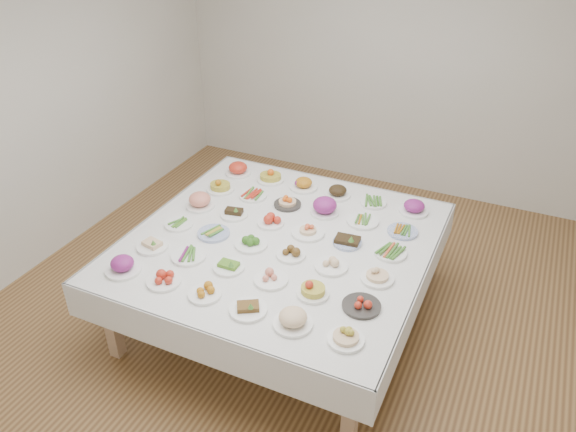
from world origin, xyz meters
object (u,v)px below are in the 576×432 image
at_px(dish_18, 200,200).
at_px(dish_35, 414,206).
at_px(dish_0, 122,264).
at_px(display_table, 280,247).

xyz_separation_m(dish_18, dish_35, (1.65, 0.67, -0.01)).
bearing_deg(dish_0, dish_18, 89.62).
distance_m(display_table, dish_0, 1.18).
relative_size(display_table, dish_18, 8.40).
height_order(display_table, dish_35, dish_35).
relative_size(dish_0, dish_35, 1.04).
height_order(dish_0, dish_18, dish_18).
bearing_deg(display_table, dish_35, 45.08).
bearing_deg(dish_35, dish_18, -157.88).
height_order(display_table, dish_18, dish_18).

